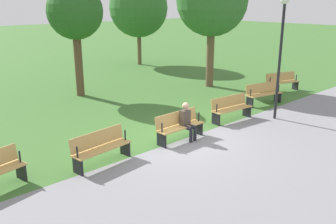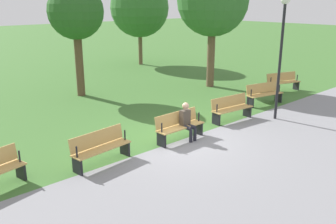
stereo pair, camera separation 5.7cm
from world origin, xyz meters
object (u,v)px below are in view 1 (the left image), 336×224
(bench_3, at_px, (179,125))
(bench_4, at_px, (101,147))
(bench_1, at_px, (263,93))
(person_seated, at_px, (187,120))
(bench_0, at_px, (282,81))
(bench_2, at_px, (231,108))
(tree_0, at_px, (75,13))
(lamp_post, at_px, (282,36))
(tree_2, at_px, (212,1))
(tree_3, at_px, (138,8))

(bench_3, relative_size, bench_4, 0.98)
(bench_1, xyz_separation_m, person_seated, (5.36, 0.73, 0.16))
(bench_4, bearing_deg, bench_0, 179.97)
(bench_0, bearing_deg, bench_1, 33.47)
(person_seated, bearing_deg, bench_4, -5.52)
(bench_2, xyz_separation_m, tree_0, (2.22, -7.05, 3.27))
(bench_0, relative_size, bench_2, 1.01)
(bench_2, xyz_separation_m, lamp_post, (-1.37, 1.01, 2.58))
(lamp_post, bearing_deg, person_seated, -10.28)
(bench_1, relative_size, tree_2, 0.30)
(bench_0, height_order, tree_2, tree_2)
(bench_2, bearing_deg, tree_2, -124.57)
(bench_3, distance_m, person_seated, 0.30)
(bench_1, bearing_deg, bench_0, -152.63)
(bench_2, relative_size, tree_0, 0.35)
(bench_1, xyz_separation_m, bench_2, (2.77, 0.44, 0.00))
(bench_2, bearing_deg, tree_0, -66.42)
(bench_0, distance_m, bench_3, 8.38)
(bench_3, height_order, tree_3, tree_3)
(bench_1, height_order, tree_3, tree_3)
(bench_1, relative_size, tree_0, 0.36)
(person_seated, distance_m, tree_3, 14.91)
(tree_2, bearing_deg, tree_3, -101.25)
(bench_3, bearing_deg, lamp_post, 168.34)
(bench_3, xyz_separation_m, bench_4, (2.80, -0.15, 0.00))
(bench_1, height_order, lamp_post, lamp_post)
(bench_3, height_order, lamp_post, lamp_post)
(bench_4, height_order, tree_3, tree_3)
(tree_3, bearing_deg, tree_0, 33.78)
(bench_4, bearing_deg, tree_2, -161.37)
(tree_0, bearing_deg, tree_3, -146.22)
(bench_0, bearing_deg, bench_3, 27.40)
(bench_4, height_order, tree_2, tree_2)
(tree_0, height_order, tree_3, tree_3)
(bench_1, height_order, tree_0, tree_0)
(bench_1, xyz_separation_m, bench_3, (5.57, 0.59, 0.00))
(bench_4, xyz_separation_m, tree_0, (-3.38, -7.05, 3.27))
(person_seated, height_order, tree_3, tree_3)
(bench_0, relative_size, tree_2, 0.30)
(tree_0, bearing_deg, tree_2, 154.69)
(tree_3, bearing_deg, bench_4, 48.04)
(bench_4, xyz_separation_m, person_seated, (-3.01, 0.29, 0.16))
(person_seated, bearing_deg, bench_0, -169.68)
(bench_2, distance_m, tree_0, 8.08)
(bench_3, distance_m, tree_3, 14.94)
(bench_3, distance_m, bench_4, 2.80)
(person_seated, xyz_separation_m, tree_3, (-7.80, -12.31, 3.15))
(bench_2, relative_size, tree_3, 0.31)
(lamp_post, bearing_deg, bench_0, -151.93)
(bench_0, relative_size, tree_0, 0.36)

